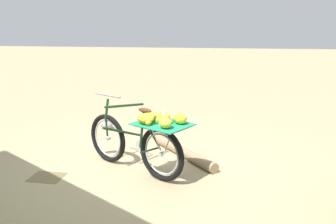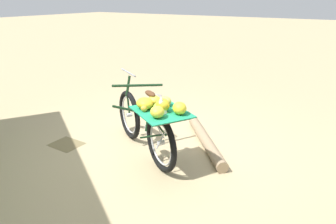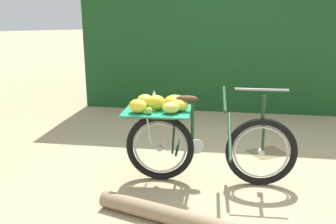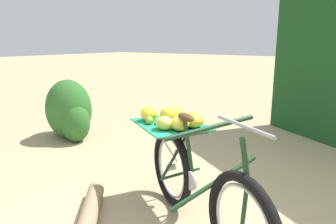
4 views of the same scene
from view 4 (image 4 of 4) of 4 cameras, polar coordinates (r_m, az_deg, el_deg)
bicycle at (r=2.57m, az=4.20°, el=-9.92°), size 1.69×1.14×1.03m
shrub_cluster at (r=5.13m, az=-17.84°, el=-0.09°), size 0.98×0.67×0.94m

